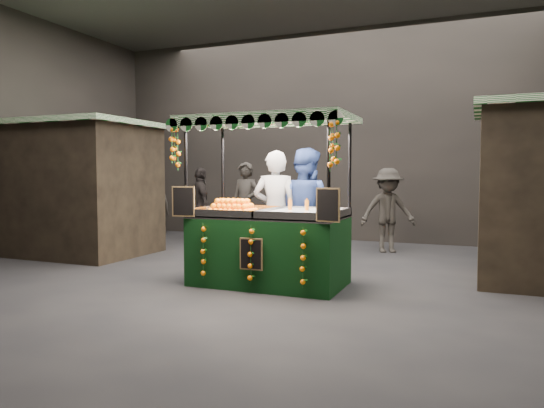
% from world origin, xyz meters
% --- Properties ---
extents(ground, '(12.00, 12.00, 0.00)m').
position_xyz_m(ground, '(0.00, 0.00, 0.00)').
color(ground, black).
rests_on(ground, ground).
extents(market_hall, '(12.10, 10.10, 5.05)m').
position_xyz_m(market_hall, '(0.00, 0.00, 3.38)').
color(market_hall, black).
rests_on(market_hall, ground).
extents(neighbour_stall_left, '(3.00, 2.20, 2.60)m').
position_xyz_m(neighbour_stall_left, '(-4.40, 1.00, 1.31)').
color(neighbour_stall_left, black).
rests_on(neighbour_stall_left, ground).
extents(juice_stall, '(2.46, 1.45, 2.39)m').
position_xyz_m(juice_stall, '(0.24, -0.19, 0.74)').
color(juice_stall, black).
rests_on(juice_stall, ground).
extents(vendor_grey, '(0.80, 0.62, 1.95)m').
position_xyz_m(vendor_grey, '(0.01, 0.62, 0.98)').
color(vendor_grey, slate).
rests_on(vendor_grey, ground).
extents(vendor_blue, '(1.11, 0.95, 1.99)m').
position_xyz_m(vendor_blue, '(0.40, 0.92, 1.00)').
color(vendor_blue, navy).
rests_on(vendor_blue, ground).
extents(shopper_0, '(0.72, 0.51, 1.84)m').
position_xyz_m(shopper_0, '(-1.66, 3.04, 0.92)').
color(shopper_0, '#292522').
rests_on(shopper_0, ground).
extents(shopper_2, '(1.02, 1.01, 1.73)m').
position_xyz_m(shopper_2, '(-3.10, 3.61, 0.87)').
color(shopper_2, black).
rests_on(shopper_2, ground).
extents(shopper_3, '(1.26, 1.02, 1.70)m').
position_xyz_m(shopper_3, '(1.31, 3.49, 0.85)').
color(shopper_3, '#282420').
rests_on(shopper_3, ground).
extents(shopper_4, '(0.93, 0.93, 1.63)m').
position_xyz_m(shopper_4, '(-4.50, 3.69, 0.81)').
color(shopper_4, '#2A2722').
rests_on(shopper_4, ground).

